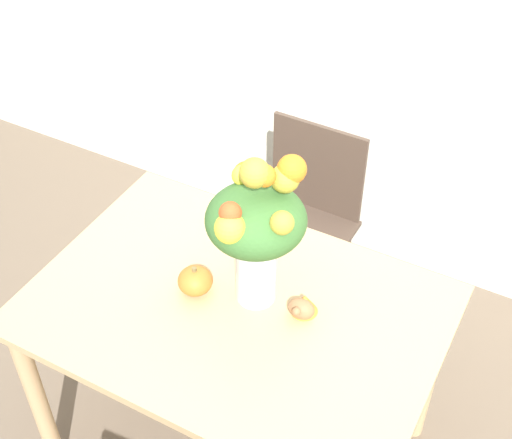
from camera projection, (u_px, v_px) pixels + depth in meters
name	position (u px, v px, depth m)	size (l,w,h in m)	color
dining_table	(235.00, 330.00, 2.22)	(1.23, 0.85, 0.77)	tan
flower_vase	(257.00, 226.00, 2.00)	(0.29, 0.32, 0.52)	silver
pumpkin	(195.00, 281.00, 2.17)	(0.11, 0.11, 0.10)	orange
turkey_figurine	(303.00, 306.00, 2.11)	(0.08, 0.11, 0.07)	#936642
dining_chair_near_window	(301.00, 224.00, 2.91)	(0.43, 0.43, 0.85)	#47382D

